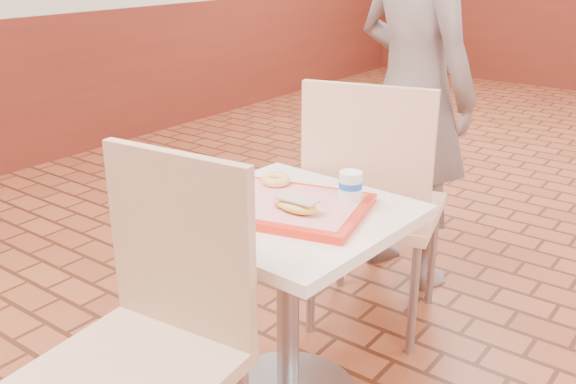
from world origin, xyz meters
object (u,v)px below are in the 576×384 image
Objects in this scene: chair_main_front at (153,328)px; serving_tray at (288,206)px; chair_main_back at (373,197)px; ring_donut at (276,180)px; paper_cup at (350,186)px; long_john_donut at (296,205)px; customer at (413,92)px; main_table at (288,277)px.

serving_tray is (0.03, 0.53, 0.16)m from chair_main_front.
chair_main_back reaches higher than ring_donut.
paper_cup is at bearing 94.94° from chair_main_back.
chair_main_front is 0.66m from ring_donut.
chair_main_back reaches higher than long_john_donut.
chair_main_front is 0.97× the size of chair_main_back.
long_john_donut is 1.65× the size of paper_cup.
chair_main_back reaches higher than paper_cup.
serving_tray is (0.02, -0.54, 0.14)m from chair_main_back.
chair_main_back reaches higher than serving_tray.
ring_donut is at bearing 141.49° from serving_tray.
customer is 0.97m from ring_donut.
serving_tray is 0.20m from paper_cup.
long_john_donut reaches higher than ring_donut.
serving_tray is at bearing -38.51° from ring_donut.
ring_donut is 0.65× the size of long_john_donut.
chair_main_front is at bearing 109.52° from customer.
paper_cup is (0.27, -0.94, -0.09)m from customer.
customer is 3.75× the size of serving_tray.
long_john_donut is at bearing -36.34° from main_table.
customer is at bearing 100.12° from long_john_donut.
chair_main_front is at bearing -81.05° from ring_donut.
chair_main_back is at bearing 83.27° from chair_main_front.
chair_main_back is 0.49m from paper_cup.
customer is at bearing 97.15° from serving_tray.
chair_main_front is 0.53m from long_john_donut.
chair_main_front is 0.57× the size of customer.
chair_main_front is 0.55m from serving_tray.
serving_tray is at bearing 76.29° from chair_main_back.
long_john_donut is 0.19m from paper_cup.
long_john_donut is at bearing -36.34° from serving_tray.
chair_main_back is at bearing 118.43° from customer.
paper_cup reaches higher than ring_donut.
paper_cup is (0.14, 0.13, 0.30)m from main_table.
paper_cup is (0.14, 0.13, 0.06)m from serving_tray.
chair_main_back is 10.61× the size of ring_donut.
main_table is 0.71× the size of chair_main_front.
chair_main_front reaches higher than main_table.
serving_tray is 3.10× the size of long_john_donut.
customer is at bearing 106.19° from paper_cup.
long_john_donut is at bearing 82.40° from chair_main_back.
chair_main_back is 0.49m from ring_donut.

